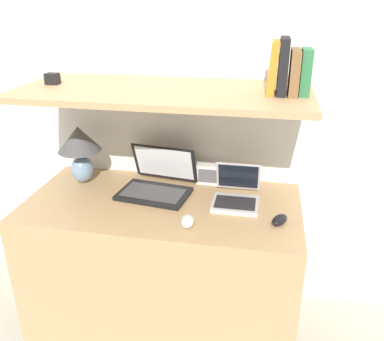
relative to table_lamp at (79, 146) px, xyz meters
The scene contains 15 objects.
wall_back 0.59m from the table_lamp, 27.22° to the left, with size 6.00×0.05×2.40m.
desk 0.77m from the table_lamp, 17.34° to the right, with size 1.33×0.66×0.76m.
back_riser 0.61m from the table_lamp, 22.79° to the left, with size 1.33×0.04×1.27m.
shelf 0.58m from the table_lamp, ahead, with size 1.33×0.59×0.03m.
table_lamp is the anchor object (origin of this frame).
laptop_large 0.46m from the table_lamp, ahead, with size 0.38×0.34×0.22m.
laptop_small 0.85m from the table_lamp, ahead, with size 0.22×0.25×0.18m.
computer_mouse 0.75m from the table_lamp, 27.82° to the right, with size 0.07×0.11×0.04m.
second_mouse 1.09m from the table_lamp, 13.68° to the right, with size 0.09×0.11×0.04m.
router_box 0.69m from the table_lamp, ahead, with size 0.12×0.06×0.11m.
book_green 1.18m from the table_lamp, ahead, with size 0.04×0.12×0.19m.
book_brown 1.14m from the table_lamp, ahead, with size 0.04×0.17×0.19m.
book_black 1.10m from the table_lamp, ahead, with size 0.04×0.16×0.23m.
book_orange 1.06m from the table_lamp, ahead, with size 0.04×0.16×0.22m.
shelf_gadget 0.37m from the table_lamp, 127.56° to the right, with size 0.06×0.05×0.05m.
Camera 1 is at (0.47, -1.37, 1.70)m, focal length 38.00 mm.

